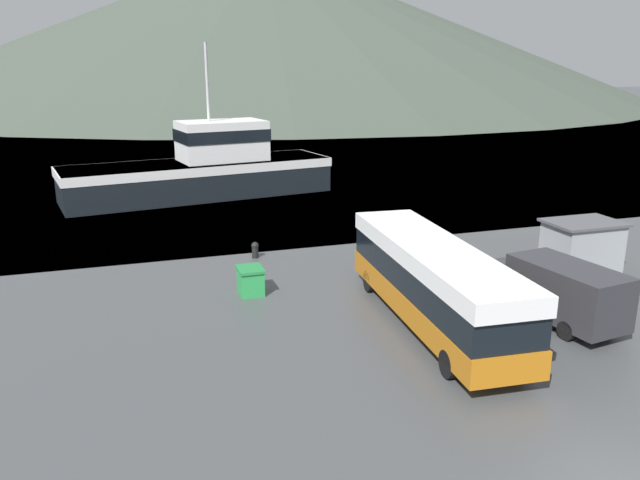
# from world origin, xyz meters

# --- Properties ---
(water_surface) EXTENTS (240.00, 240.00, 0.00)m
(water_surface) POSITION_xyz_m (0.00, 140.72, 0.00)
(water_surface) COLOR #475B6B
(water_surface) RESTS_ON ground
(hill_backdrop) EXTENTS (195.76, 195.76, 38.58)m
(hill_backdrop) POSITION_xyz_m (30.43, 162.95, 19.29)
(hill_backdrop) COLOR #3D473D
(hill_backdrop) RESTS_ON ground
(tour_bus) EXTENTS (3.34, 11.28, 3.05)m
(tour_bus) POSITION_xyz_m (0.18, 9.79, 1.73)
(tour_bus) COLOR #B26614
(tour_bus) RESTS_ON ground
(delivery_van) EXTENTS (2.87, 6.36, 2.30)m
(delivery_van) POSITION_xyz_m (4.72, 8.79, 1.23)
(delivery_van) COLOR #2D2D33
(delivery_van) RESTS_ON ground
(fishing_boat) EXTENTS (19.64, 8.38, 10.72)m
(fishing_boat) POSITION_xyz_m (-4.51, 35.82, 1.99)
(fishing_boat) COLOR black
(fishing_boat) RESTS_ON water_surface
(storage_bin) EXTENTS (1.05, 1.30, 1.14)m
(storage_bin) POSITION_xyz_m (-5.50, 15.01, 0.58)
(storage_bin) COLOR green
(storage_bin) RESTS_ON ground
(dock_kiosk) EXTENTS (3.33, 2.36, 2.45)m
(dock_kiosk) POSITION_xyz_m (9.47, 12.97, 1.24)
(dock_kiosk) COLOR #93999E
(dock_kiosk) RESTS_ON ground
(mooring_bollard) EXTENTS (0.37, 0.37, 0.81)m
(mooring_bollard) POSITION_xyz_m (-4.24, 19.87, 0.44)
(mooring_bollard) COLOR black
(mooring_bollard) RESTS_ON ground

